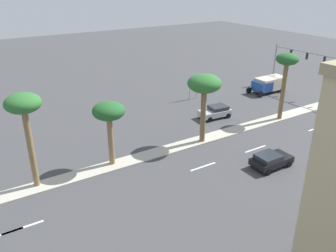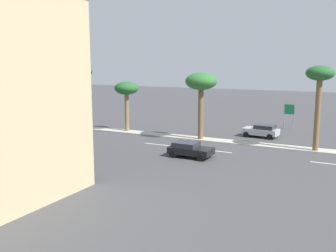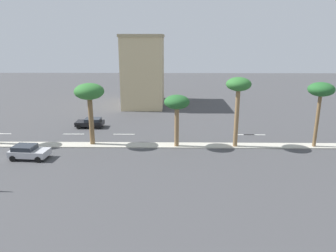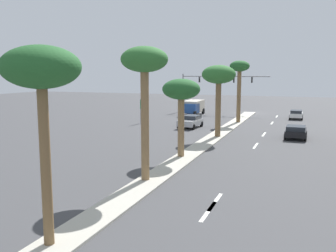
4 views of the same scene
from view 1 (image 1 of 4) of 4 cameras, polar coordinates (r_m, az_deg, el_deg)
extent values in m
plane|color=#424244|center=(32.87, -7.92, -6.20)|extent=(160.00, 160.00, 0.00)
cube|color=#B7B2A3|center=(30.88, -24.96, -10.42)|extent=(1.80, 88.44, 0.12)
cube|color=silver|center=(43.45, 23.17, -0.33)|extent=(0.20, 2.80, 0.01)
cube|color=silver|center=(36.36, 14.14, -3.66)|extent=(0.20, 2.80, 0.01)
cube|color=silver|center=(32.31, 5.77, -6.64)|extent=(0.20, 2.80, 0.01)
cube|color=silver|center=(27.19, -22.68, -15.11)|extent=(0.20, 2.80, 0.01)
cube|color=silver|center=(27.13, -25.62, -15.78)|extent=(0.20, 2.80, 0.01)
cylinder|color=gray|center=(58.95, 17.07, 9.75)|extent=(0.24, 0.24, 6.36)
cylinder|color=gold|center=(59.66, 16.74, 7.02)|extent=(0.53, 0.53, 0.50)
cylinder|color=gray|center=(54.11, 23.11, 10.78)|extent=(14.29, 0.16, 0.16)
cube|color=black|center=(56.71, 19.51, 11.25)|extent=(0.20, 0.32, 0.90)
sphere|color=yellow|center=(56.81, 19.59, 11.25)|extent=(0.18, 0.18, 0.18)
cube|color=black|center=(55.02, 21.82, 10.57)|extent=(0.20, 0.32, 0.90)
sphere|color=yellow|center=(55.12, 21.89, 10.58)|extent=(0.18, 0.18, 0.18)
cube|color=black|center=(53.43, 24.25, 9.84)|extent=(0.20, 0.32, 0.90)
sphere|color=yellow|center=(53.53, 24.33, 9.85)|extent=(0.18, 0.18, 0.18)
cylinder|color=gray|center=(49.50, 4.69, 6.26)|extent=(0.10, 0.10, 3.13)
cylinder|color=gray|center=(48.82, 3.56, 6.05)|extent=(0.10, 0.10, 3.13)
cube|color=#19723F|center=(48.88, 4.16, 7.23)|extent=(0.08, 1.33, 1.22)
cylinder|color=brown|center=(43.46, 18.32, 5.40)|extent=(0.52, 0.52, 6.83)
ellipsoid|color=#235B28|center=(42.50, 18.98, 10.34)|extent=(2.56, 2.56, 1.41)
cylinder|color=brown|center=(35.75, 5.76, 1.70)|extent=(0.56, 0.56, 5.68)
ellipsoid|color=#2D6B2D|center=(34.63, 5.99, 6.97)|extent=(3.38, 3.38, 1.86)
cylinder|color=olive|center=(31.80, -9.36, -2.35)|extent=(0.51, 0.51, 4.69)
ellipsoid|color=#235B28|center=(30.68, -9.71, 2.45)|extent=(2.89, 2.89, 1.59)
cylinder|color=olive|center=(29.75, -21.56, -3.50)|extent=(0.49, 0.49, 6.73)
ellipsoid|color=#2D6B2D|center=(28.33, -22.70, 3.47)|extent=(2.77, 2.77, 1.52)
cube|color=#B2B2B7|center=(43.12, 7.68, 2.20)|extent=(2.27, 4.02, 0.67)
cube|color=#262B33|center=(43.18, 8.25, 3.01)|extent=(1.93, 2.26, 0.47)
cylinder|color=black|center=(41.81, 6.86, 1.05)|extent=(0.27, 0.66, 0.64)
cylinder|color=black|center=(43.24, 5.48, 1.89)|extent=(0.27, 0.66, 0.64)
cylinder|color=black|center=(43.31, 9.83, 1.68)|extent=(0.27, 0.66, 0.64)
cylinder|color=black|center=(44.69, 8.40, 2.47)|extent=(0.27, 0.66, 0.64)
cube|color=black|center=(33.28, 16.60, -5.43)|extent=(2.01, 3.85, 0.58)
cube|color=#262B33|center=(32.72, 16.13, -4.89)|extent=(1.80, 2.12, 0.43)
cylinder|color=black|center=(34.87, 16.91, -4.63)|extent=(0.22, 0.64, 0.64)
cylinder|color=black|center=(33.84, 19.25, -5.86)|extent=(0.22, 0.64, 0.64)
cylinder|color=black|center=(33.07, 13.77, -5.87)|extent=(0.22, 0.64, 0.64)
cylinder|color=black|center=(31.99, 16.14, -7.21)|extent=(0.22, 0.64, 0.64)
cube|color=#234C99|center=(53.32, 15.16, 6.34)|extent=(2.33, 2.21, 1.45)
cube|color=beige|center=(54.52, 16.44, 6.75)|extent=(2.33, 4.70, 1.78)
cylinder|color=black|center=(51.78, 14.91, 5.02)|extent=(0.28, 0.90, 0.90)
cylinder|color=black|center=(53.30, 13.12, 5.73)|extent=(0.28, 0.90, 0.90)
cylinder|color=black|center=(55.18, 18.29, 5.75)|extent=(0.28, 0.90, 0.90)
cylinder|color=black|center=(56.60, 16.51, 6.40)|extent=(0.28, 0.90, 0.90)
camera|label=2|loc=(38.77, 72.07, -5.03)|focal=40.36mm
camera|label=3|loc=(62.41, -23.01, 18.13)|focal=33.60mm
camera|label=4|loc=(25.80, -67.44, -14.09)|focal=39.76mm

